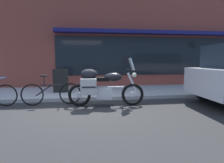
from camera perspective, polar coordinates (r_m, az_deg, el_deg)
The scene contains 5 objects.
ground_plane at distance 5.43m, azimuth -9.47°, elevation -8.06°, with size 80.00×80.00×0.00m, color #292929.
storefront_building at distance 10.80m, azimuth 22.01°, elevation 13.39°, with size 18.91×0.90×5.61m.
touring_motorcycle at distance 5.58m, azimuth -3.01°, elevation -1.22°, with size 2.23×0.62×1.41m.
parked_bicycle at distance 6.05m, azimuth -17.59°, elevation -3.29°, with size 1.76×0.48×0.92m.
sandwich_board_sign at distance 7.54m, azimuth -14.97°, elevation 0.21°, with size 0.55×0.41×0.89m.
Camera 1 is at (0.13, -5.26, 1.34)m, focal length 30.78 mm.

